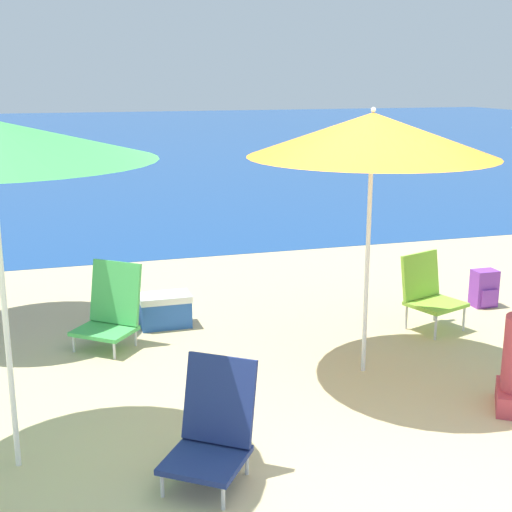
% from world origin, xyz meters
% --- Properties ---
extents(ground_plane, '(60.00, 60.00, 0.00)m').
position_xyz_m(ground_plane, '(0.00, 0.00, 0.00)').
color(ground_plane, '#D1BA89').
extents(sea_water, '(60.00, 40.00, 0.01)m').
position_xyz_m(sea_water, '(0.00, 25.00, 0.00)').
color(sea_water, '#19478C').
rests_on(sea_water, ground).
extents(beach_umbrella_orange, '(1.97, 1.97, 2.18)m').
position_xyz_m(beach_umbrella_orange, '(0.24, 0.84, 1.97)').
color(beach_umbrella_orange, white).
rests_on(beach_umbrella_orange, ground).
extents(beach_chair_lime, '(0.62, 0.62, 0.73)m').
position_xyz_m(beach_chair_lime, '(1.29, 1.65, 0.38)').
color(beach_chair_lime, silver).
rests_on(beach_chair_lime, ground).
extents(beach_chair_green, '(0.70, 0.69, 0.76)m').
position_xyz_m(beach_chair_green, '(-1.73, 2.06, 0.35)').
color(beach_chair_green, silver).
rests_on(beach_chair_green, ground).
extents(beach_chair_navy, '(0.69, 0.71, 0.73)m').
position_xyz_m(beach_chair_navy, '(-1.35, -0.37, 0.32)').
color(beach_chair_navy, silver).
rests_on(beach_chair_navy, ground).
extents(backpack_purple, '(0.26, 0.21, 0.40)m').
position_xyz_m(backpack_purple, '(2.21, 2.06, 0.20)').
color(backpack_purple, purple).
rests_on(backpack_purple, ground).
extents(cooler_box, '(0.50, 0.31, 0.33)m').
position_xyz_m(cooler_box, '(-1.18, 2.42, 0.16)').
color(cooler_box, '#2859B2').
rests_on(cooler_box, ground).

